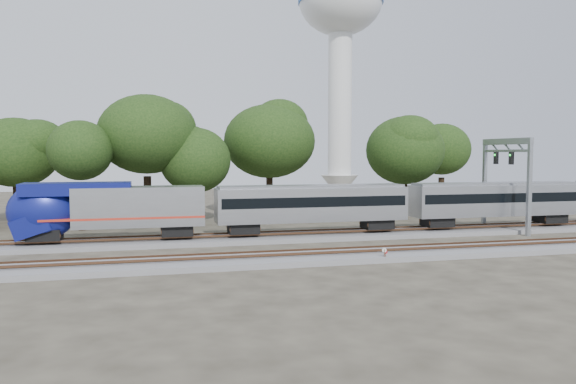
{
  "coord_description": "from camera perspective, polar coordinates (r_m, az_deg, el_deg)",
  "views": [
    {
      "loc": [
        -9.28,
        -43.02,
        7.85
      ],
      "look_at": [
        2.69,
        5.0,
        4.39
      ],
      "focal_mm": 35.0,
      "sensor_mm": 36.0,
      "label": 1
    }
  ],
  "objects": [
    {
      "name": "ground",
      "position": [
        44.7,
        -1.8,
        -6.11
      ],
      "size": [
        160.0,
        160.0,
        0.0
      ],
      "primitive_type": "plane",
      "color": "#383328",
      "rests_on": "ground"
    },
    {
      "name": "track_far",
      "position": [
        50.47,
        -3.25,
        -4.71
      ],
      "size": [
        160.0,
        5.0,
        0.73
      ],
      "color": "slate",
      "rests_on": "ground"
    },
    {
      "name": "track_near",
      "position": [
        40.83,
        -0.61,
        -6.79
      ],
      "size": [
        160.0,
        5.0,
        0.73
      ],
      "color": "slate",
      "rests_on": "ground"
    },
    {
      "name": "train",
      "position": [
        59.66,
        20.44,
        -0.68
      ],
      "size": [
        91.67,
        3.16,
        4.66
      ],
      "color": "#B1B4B9",
      "rests_on": "ground"
    },
    {
      "name": "switch_stand_red",
      "position": [
        41.14,
        9.87,
        -6.26
      ],
      "size": [
        0.27,
        0.11,
        0.88
      ],
      "rotation": [
        0.0,
        0.0,
        -0.29
      ],
      "color": "#512D19",
      "rests_on": "ground"
    },
    {
      "name": "switch_stand_white",
      "position": [
        41.1,
        9.76,
        -6.13
      ],
      "size": [
        0.31,
        0.15,
        1.03
      ],
      "rotation": [
        0.0,
        0.0,
        -0.38
      ],
      "color": "#512D19",
      "rests_on": "ground"
    },
    {
      "name": "switch_lever",
      "position": [
        40.93,
        7.8,
        -6.88
      ],
      "size": [
        0.54,
        0.38,
        0.3
      ],
      "primitive_type": "cube",
      "rotation": [
        0.0,
        0.0,
        -0.16
      ],
      "color": "#512D19",
      "rests_on": "ground"
    },
    {
      "name": "water_tower",
      "position": [
        99.12,
        5.35,
        16.55
      ],
      "size": [
        14.34,
        14.34,
        39.71
      ],
      "color": "silver",
      "rests_on": "ground"
    },
    {
      "name": "signal_gantry",
      "position": [
        60.03,
        21.26,
        2.7
      ],
      "size": [
        0.64,
        7.63,
        9.28
      ],
      "color": "gray",
      "rests_on": "ground"
    },
    {
      "name": "tree_1",
      "position": [
        67.46,
        -25.94,
        3.62
      ],
      "size": [
        8.02,
        8.02,
        11.3
      ],
      "color": "black",
      "rests_on": "ground"
    },
    {
      "name": "tree_2",
      "position": [
        60.31,
        -20.35,
        3.96
      ],
      "size": [
        8.22,
        8.22,
        11.59
      ],
      "color": "black",
      "rests_on": "ground"
    },
    {
      "name": "tree_3",
      "position": [
        62.91,
        -14.17,
        5.69
      ],
      "size": [
        10.01,
        10.01,
        14.11
      ],
      "color": "black",
      "rests_on": "ground"
    },
    {
      "name": "tree_4",
      "position": [
        62.52,
        -9.4,
        3.18
      ],
      "size": [
        7.15,
        7.15,
        10.09
      ],
      "color": "black",
      "rests_on": "ground"
    },
    {
      "name": "tree_5",
      "position": [
        69.48,
        -1.91,
        5.16
      ],
      "size": [
        9.42,
        9.42,
        13.28
      ],
      "color": "black",
      "rests_on": "ground"
    },
    {
      "name": "tree_6",
      "position": [
        67.3,
        11.78,
        4.14
      ],
      "size": [
        8.26,
        8.26,
        11.65
      ],
      "color": "black",
      "rests_on": "ground"
    },
    {
      "name": "tree_7",
      "position": [
        79.0,
        15.37,
        4.2
      ],
      "size": [
        8.47,
        8.47,
        11.94
      ],
      "color": "black",
      "rests_on": "ground"
    }
  ]
}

